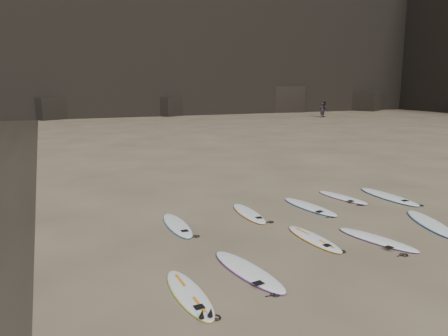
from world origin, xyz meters
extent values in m
plane|color=#897559|center=(0.00, 0.00, 0.00)|extent=(240.00, 240.00, 0.00)
cube|color=black|center=(8.00, 45.00, 1.16)|extent=(4.23, 4.46, 2.33)
cube|color=black|center=(25.00, 46.00, 1.80)|extent=(5.95, 5.19, 3.59)
cube|color=black|center=(38.00, 44.00, 1.44)|extent=(5.31, 5.56, 2.88)
cube|color=black|center=(-6.00, 45.00, 1.25)|extent=(4.49, 4.76, 2.49)
ellipsoid|color=white|center=(-4.18, -1.25, 0.04)|extent=(0.60, 2.29, 0.08)
ellipsoid|color=white|center=(-2.67, -0.75, 0.05)|extent=(0.98, 2.61, 0.09)
ellipsoid|color=white|center=(-0.19, 0.40, 0.04)|extent=(0.61, 2.25, 0.08)
ellipsoid|color=white|center=(1.30, -0.30, 0.04)|extent=(1.18, 2.40, 0.08)
ellipsoid|color=white|center=(3.67, 0.14, 0.05)|extent=(1.50, 2.68, 0.09)
ellipsoid|color=white|center=(-3.20, 2.84, 0.04)|extent=(0.61, 2.36, 0.08)
ellipsoid|color=white|center=(-0.79, 3.11, 0.04)|extent=(0.68, 2.31, 0.08)
ellipsoid|color=white|center=(1.40, 2.99, 0.05)|extent=(0.92, 2.57, 0.09)
ellipsoid|color=white|center=(3.16, 3.57, 0.04)|extent=(0.93, 2.29, 0.08)
ellipsoid|color=white|center=(4.76, 3.00, 0.05)|extent=(0.69, 2.79, 0.10)
imported|color=black|center=(24.40, 35.17, 0.87)|extent=(0.75, 0.65, 1.75)
imported|color=black|center=(25.13, 35.63, 0.94)|extent=(1.09, 1.15, 1.88)
camera|label=1|loc=(-6.58, -8.79, 4.08)|focal=35.00mm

